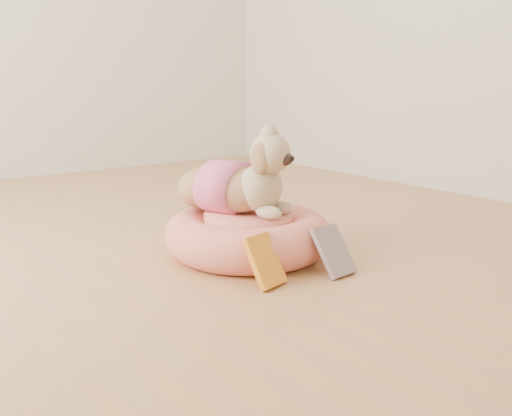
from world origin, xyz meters
TOP-DOWN VIEW (x-y plane):
  - floor at (0.00, 0.00)m, footprint 4.50×4.50m
  - pet_bed at (0.29, -0.11)m, footprint 0.64×0.64m
  - dog at (0.28, -0.08)m, footprint 0.48×0.56m
  - book_yellow at (0.14, -0.42)m, footprint 0.14×0.13m
  - book_white at (0.40, -0.47)m, footprint 0.13×0.13m

SIDE VIEW (x-z plane):
  - floor at x=0.00m, z-range 0.00..0.00m
  - pet_bed at x=0.29m, z-range 0.00..0.16m
  - book_white at x=0.40m, z-range 0.00..0.16m
  - book_yellow at x=0.14m, z-range 0.00..0.17m
  - dog at x=0.28m, z-range 0.16..0.51m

